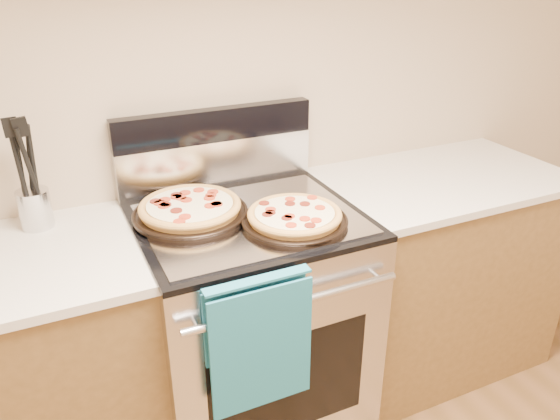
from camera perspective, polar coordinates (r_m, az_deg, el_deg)
name	(u,v)px	position (r m, az deg, el deg)	size (l,w,h in m)	color
wall_back	(208,71)	(2.05, -7.48, 14.21)	(4.00, 4.00, 0.00)	#C7AD8F
range_body	(251,327)	(2.12, -3.08, -12.12)	(0.76, 0.68, 0.90)	#B7B7BC
oven_window	(289,384)	(1.89, 0.95, -17.76)	(0.56, 0.01, 0.40)	black
cooktop	(248,219)	(1.88, -3.40, -0.91)	(0.76, 0.68, 0.02)	black
backsplash_lower	(217,163)	(2.11, -6.63, 4.92)	(0.76, 0.06, 0.18)	silver
backsplash_upper	(215,125)	(2.06, -6.84, 8.84)	(0.76, 0.06, 0.12)	black
oven_handle	(296,303)	(1.64, 1.66, -9.65)	(0.03, 0.03, 0.70)	silver
dish_towel	(259,341)	(1.66, -2.20, -13.48)	(0.32, 0.05, 0.42)	#1C678D
foil_sheet	(251,219)	(1.85, -3.07, -0.92)	(0.70, 0.55, 0.01)	gray
cabinet_right	(431,274)	(2.54, 15.46, -6.41)	(1.00, 0.62, 0.88)	brown
countertop_right	(444,179)	(2.34, 16.73, 3.11)	(1.02, 0.64, 0.03)	beige
pepperoni_pizza_back	(190,209)	(1.87, -9.36, 0.09)	(0.38, 0.38, 0.05)	#BC8039
pepperoni_pizza_front	(295,217)	(1.80, 1.53, -0.75)	(0.35, 0.35, 0.05)	#BC8039
utensil_crock	(35,209)	(1.97, -24.21, 0.12)	(0.10, 0.10, 0.13)	silver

